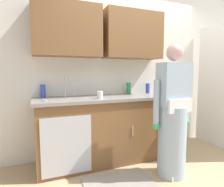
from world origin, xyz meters
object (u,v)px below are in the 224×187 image
Objects in this scene: bottle_cleaner_spray at (43,91)px; sink at (70,99)px; bottle_water_short at (148,88)px; cup_by_sink at (100,95)px; person_at_sink at (173,121)px; knife_on_counter at (45,100)px; bottle_soap at (129,88)px.

sink is at bearing -34.23° from bottle_cleaner_spray.
bottle_cleaner_spray is (-1.66, 0.03, 0.01)m from bottle_water_short.
bottle_water_short reaches higher than cup_by_sink.
sink is at bearing -171.79° from bottle_water_short.
person_at_sink reaches higher than knife_on_counter.
person_at_sink is (1.13, -0.71, -0.23)m from sink.
sink is at bearing 147.85° from person_at_sink.
bottle_water_short is 0.89× the size of bottle_soap.
sink is at bearing 154.47° from cup_by_sink.
cup_by_sink is 0.41× the size of knife_on_counter.
bottle_soap is 1.30m from bottle_cleaner_spray.
knife_on_counter is (-1.45, 0.65, 0.25)m from person_at_sink.
bottle_cleaner_spray is at bearing 178.97° from bottle_water_short.
cup_by_sink is at bearing -159.03° from bottle_water_short.
bottle_water_short is 1.03m from cup_by_sink.
knife_on_counter is at bearing 170.51° from cup_by_sink.
bottle_cleaner_spray reaches higher than cup_by_sink.
bottle_cleaner_spray reaches higher than knife_on_counter.
bottle_soap is 1.02× the size of bottle_cleaner_spray.
knife_on_counter is at bearing -168.76° from bottle_soap.
cup_by_sink is at bearing 73.64° from knife_on_counter.
person_at_sink reaches higher than bottle_cleaner_spray.
person_at_sink is 0.98m from bottle_water_short.
bottle_soap is at bearing 31.49° from cup_by_sink.
sink is 0.41m from bottle_cleaner_spray.
bottle_soap is (0.98, 0.20, 0.11)m from sink.
sink is 5.07× the size of cup_by_sink.
person_at_sink reaches higher than bottle_water_short.
cup_by_sink is at bearing 144.94° from person_at_sink.
bottle_soap reaches higher than knife_on_counter.
bottle_cleaner_spray is at bearing 175.05° from knife_on_counter.
person_at_sink is at bearing -32.15° from sink.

